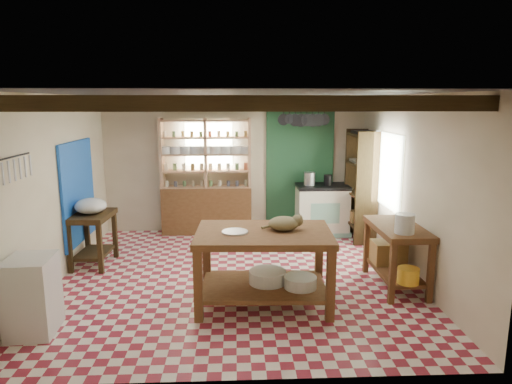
{
  "coord_description": "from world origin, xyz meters",
  "views": [
    {
      "loc": [
        0.01,
        -6.25,
        2.5
      ],
      "look_at": [
        0.3,
        0.3,
        1.19
      ],
      "focal_mm": 32.0,
      "sensor_mm": 36.0,
      "label": 1
    }
  ],
  "objects_px": {
    "prep_table": "(93,239)",
    "right_counter": "(396,256)",
    "cat": "(284,223)",
    "stove": "(322,209)",
    "white_cabinet": "(32,295)",
    "work_table": "(264,268)"
  },
  "relations": [
    {
      "from": "prep_table",
      "to": "right_counter",
      "type": "relative_size",
      "value": 0.68
    },
    {
      "from": "cat",
      "to": "right_counter",
      "type": "bearing_deg",
      "value": 7.08
    },
    {
      "from": "right_counter",
      "to": "stove",
      "type": "bearing_deg",
      "value": 101.05
    },
    {
      "from": "white_cabinet",
      "to": "prep_table",
      "type": "bearing_deg",
      "value": 85.97
    },
    {
      "from": "right_counter",
      "to": "cat",
      "type": "relative_size",
      "value": 3.13
    },
    {
      "from": "work_table",
      "to": "right_counter",
      "type": "bearing_deg",
      "value": 16.31
    },
    {
      "from": "white_cabinet",
      "to": "stove",
      "type": "bearing_deg",
      "value": 39.87
    },
    {
      "from": "stove",
      "to": "white_cabinet",
      "type": "distance_m",
      "value": 5.32
    },
    {
      "from": "stove",
      "to": "white_cabinet",
      "type": "bearing_deg",
      "value": -136.93
    },
    {
      "from": "prep_table",
      "to": "white_cabinet",
      "type": "height_order",
      "value": "white_cabinet"
    },
    {
      "from": "stove",
      "to": "cat",
      "type": "relative_size",
      "value": 2.53
    },
    {
      "from": "cat",
      "to": "work_table",
      "type": "bearing_deg",
      "value": -178.69
    },
    {
      "from": "right_counter",
      "to": "cat",
      "type": "distance_m",
      "value": 1.74
    },
    {
      "from": "prep_table",
      "to": "stove",
      "type": "bearing_deg",
      "value": 24.92
    },
    {
      "from": "right_counter",
      "to": "prep_table",
      "type": "bearing_deg",
      "value": 166.01
    },
    {
      "from": "white_cabinet",
      "to": "cat",
      "type": "height_order",
      "value": "cat"
    },
    {
      "from": "stove",
      "to": "work_table",
      "type": "bearing_deg",
      "value": -113.53
    },
    {
      "from": "work_table",
      "to": "prep_table",
      "type": "relative_size",
      "value": 2.01
    },
    {
      "from": "prep_table",
      "to": "right_counter",
      "type": "bearing_deg",
      "value": -10.21
    },
    {
      "from": "work_table",
      "to": "white_cabinet",
      "type": "relative_size",
      "value": 1.94
    },
    {
      "from": "white_cabinet",
      "to": "cat",
      "type": "relative_size",
      "value": 2.22
    },
    {
      "from": "work_table",
      "to": "right_counter",
      "type": "distance_m",
      "value": 1.89
    }
  ]
}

